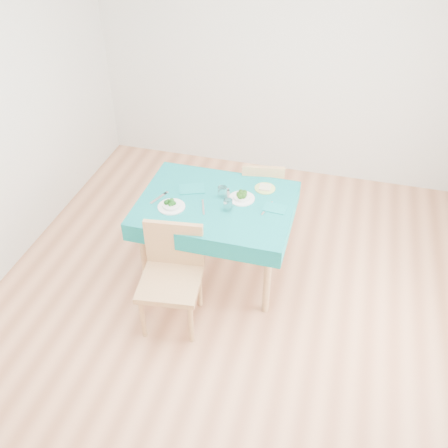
% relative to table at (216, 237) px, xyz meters
% --- Properties ---
extents(room_shell, '(4.02, 4.52, 2.73)m').
position_rel_table_xyz_m(room_shell, '(0.17, -0.38, 0.97)').
color(room_shell, '#AA6A47').
rests_on(room_shell, ground).
extents(table, '(1.27, 0.96, 0.76)m').
position_rel_table_xyz_m(table, '(0.00, 0.00, 0.00)').
color(table, '#096869').
rests_on(table, ground).
extents(chair_near, '(0.52, 0.56, 1.16)m').
position_rel_table_xyz_m(chair_near, '(-0.18, -0.67, 0.20)').
color(chair_near, '#AF8352').
rests_on(chair_near, ground).
extents(chair_far, '(0.44, 0.47, 0.94)m').
position_rel_table_xyz_m(chair_far, '(0.27, 0.66, 0.09)').
color(chair_far, '#AF8352').
rests_on(chair_far, ground).
extents(bowl_near, '(0.22, 0.22, 0.07)m').
position_rel_table_xyz_m(bowl_near, '(-0.33, -0.17, 0.41)').
color(bowl_near, white).
rests_on(bowl_near, table).
extents(bowl_far, '(0.22, 0.22, 0.07)m').
position_rel_table_xyz_m(bowl_far, '(0.19, 0.10, 0.41)').
color(bowl_far, white).
rests_on(bowl_far, table).
extents(fork_near, '(0.10, 0.19, 0.00)m').
position_rel_table_xyz_m(fork_near, '(-0.48, -0.08, 0.38)').
color(fork_near, silver).
rests_on(fork_near, table).
extents(knife_near, '(0.09, 0.20, 0.00)m').
position_rel_table_xyz_m(knife_near, '(-0.08, -0.10, 0.38)').
color(knife_near, silver).
rests_on(knife_near, table).
extents(fork_far, '(0.08, 0.18, 0.00)m').
position_rel_table_xyz_m(fork_far, '(0.08, 0.11, 0.38)').
color(fork_far, silver).
rests_on(fork_far, table).
extents(knife_far, '(0.07, 0.21, 0.00)m').
position_rel_table_xyz_m(knife_far, '(0.42, 0.02, 0.38)').
color(knife_far, silver).
rests_on(knife_far, table).
extents(napkin_near, '(0.25, 0.22, 0.01)m').
position_rel_table_xyz_m(napkin_near, '(-0.25, 0.12, 0.39)').
color(napkin_near, '#0D7474').
rests_on(napkin_near, table).
extents(napkin_far, '(0.19, 0.14, 0.01)m').
position_rel_table_xyz_m(napkin_far, '(0.49, 0.04, 0.38)').
color(napkin_far, '#0D7474').
rests_on(napkin_far, table).
extents(tumbler_center, '(0.08, 0.08, 0.10)m').
position_rel_table_xyz_m(tumbler_center, '(0.03, 0.08, 0.43)').
color(tumbler_center, white).
rests_on(tumbler_center, table).
extents(tumbler_side, '(0.07, 0.07, 0.09)m').
position_rel_table_xyz_m(tumbler_side, '(0.12, -0.07, 0.43)').
color(tumbler_side, white).
rests_on(tumbler_side, table).
extents(side_plate, '(0.18, 0.18, 0.01)m').
position_rel_table_xyz_m(side_plate, '(0.35, 0.29, 0.38)').
color(side_plate, '#ACC962').
rests_on(side_plate, table).
extents(bread_slice, '(0.10, 0.10, 0.01)m').
position_rel_table_xyz_m(bread_slice, '(0.35, 0.29, 0.40)').
color(bread_slice, beige).
rests_on(bread_slice, side_plate).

